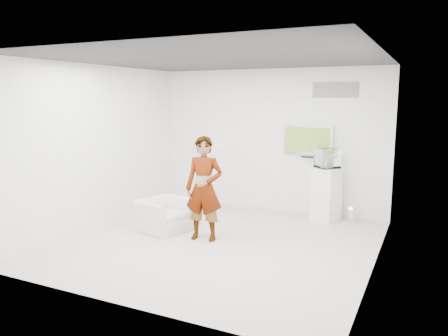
{
  "coord_description": "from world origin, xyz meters",
  "views": [
    {
      "loc": [
        3.14,
        -6.29,
        2.41
      ],
      "look_at": [
        -0.17,
        0.6,
        1.17
      ],
      "focal_mm": 35.0,
      "sensor_mm": 36.0,
      "label": 1
    }
  ],
  "objects_px": {
    "person": "(204,189)",
    "floor_uplight": "(350,215)",
    "tv": "(308,140)",
    "pedestal": "(326,194)",
    "armchair": "(165,215)"
  },
  "relations": [
    {
      "from": "person",
      "to": "floor_uplight",
      "type": "bearing_deg",
      "value": 36.89
    },
    {
      "from": "person",
      "to": "armchair",
      "type": "xyz_separation_m",
      "value": [
        -0.9,
        0.15,
        -0.6
      ]
    },
    {
      "from": "tv",
      "to": "floor_uplight",
      "type": "relative_size",
      "value": 3.42
    },
    {
      "from": "pedestal",
      "to": "floor_uplight",
      "type": "xyz_separation_m",
      "value": [
        0.48,
        0.04,
        -0.38
      ]
    },
    {
      "from": "pedestal",
      "to": "tv",
      "type": "bearing_deg",
      "value": 145.46
    },
    {
      "from": "armchair",
      "to": "pedestal",
      "type": "relative_size",
      "value": 0.85
    },
    {
      "from": "pedestal",
      "to": "floor_uplight",
      "type": "bearing_deg",
      "value": 5.19
    },
    {
      "from": "person",
      "to": "tv",
      "type": "bearing_deg",
      "value": 56.15
    },
    {
      "from": "person",
      "to": "armchair",
      "type": "height_order",
      "value": "person"
    },
    {
      "from": "tv",
      "to": "floor_uplight",
      "type": "height_order",
      "value": "tv"
    },
    {
      "from": "tv",
      "to": "floor_uplight",
      "type": "bearing_deg",
      "value": -16.46
    },
    {
      "from": "person",
      "to": "floor_uplight",
      "type": "height_order",
      "value": "person"
    },
    {
      "from": "floor_uplight",
      "to": "armchair",
      "type": "bearing_deg",
      "value": -146.38
    },
    {
      "from": "armchair",
      "to": "floor_uplight",
      "type": "bearing_deg",
      "value": -40.7
    },
    {
      "from": "person",
      "to": "pedestal",
      "type": "distance_m",
      "value": 2.65
    }
  ]
}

